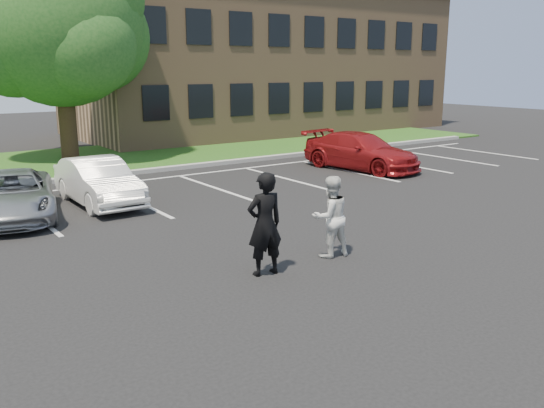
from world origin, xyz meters
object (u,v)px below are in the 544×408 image
(office_building, at_px, (261,61))
(man_white_shirt, at_px, (330,217))
(man_black_suit, at_px, (265,224))
(car_silver_minivan, at_px, (12,195))
(car_red_compact, at_px, (361,151))
(car_white_sedan, at_px, (98,182))
(tree, at_px, (61,27))

(office_building, xyz_separation_m, man_white_shirt, (-12.67, -21.16, -3.32))
(man_white_shirt, bearing_deg, office_building, -112.79)
(man_black_suit, bearing_deg, car_silver_minivan, -62.86)
(man_white_shirt, relative_size, car_red_compact, 0.35)
(car_white_sedan, height_order, car_red_compact, car_red_compact)
(man_white_shirt, xyz_separation_m, car_silver_minivan, (-4.63, 6.99, -0.24))
(man_black_suit, relative_size, car_silver_minivan, 0.45)
(tree, distance_m, man_white_shirt, 16.43)
(man_white_shirt, distance_m, car_white_sedan, 7.61)
(man_black_suit, distance_m, car_white_sedan, 7.39)
(man_black_suit, bearing_deg, car_white_sedan, -80.50)
(office_building, height_order, car_white_sedan, office_building)
(car_silver_minivan, bearing_deg, car_white_sedan, 18.75)
(office_building, xyz_separation_m, car_red_compact, (-4.94, -13.97, -3.47))
(man_white_shirt, height_order, car_red_compact, man_white_shirt)
(man_black_suit, xyz_separation_m, car_red_compact, (9.43, 7.30, -0.29))
(man_white_shirt, xyz_separation_m, car_red_compact, (7.74, 7.19, -0.15))
(office_building, relative_size, man_white_shirt, 13.38)
(man_white_shirt, xyz_separation_m, car_white_sedan, (-2.32, 7.24, -0.18))
(man_black_suit, height_order, man_white_shirt, man_black_suit)
(office_building, xyz_separation_m, car_white_sedan, (-14.99, -13.92, -3.51))
(office_building, distance_m, man_white_shirt, 24.89)
(man_black_suit, bearing_deg, man_white_shirt, -171.39)
(office_building, bearing_deg, car_white_sedan, -137.12)
(tree, distance_m, man_black_suit, 16.54)
(car_silver_minivan, relative_size, car_white_sedan, 1.09)
(man_black_suit, bearing_deg, tree, -89.37)
(tree, bearing_deg, office_building, 22.08)
(car_red_compact, bearing_deg, office_building, 61.89)
(tree, xyz_separation_m, car_white_sedan, (-1.74, -8.55, -4.70))
(car_red_compact, bearing_deg, car_white_sedan, 171.03)
(tree, bearing_deg, man_black_suit, -94.03)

